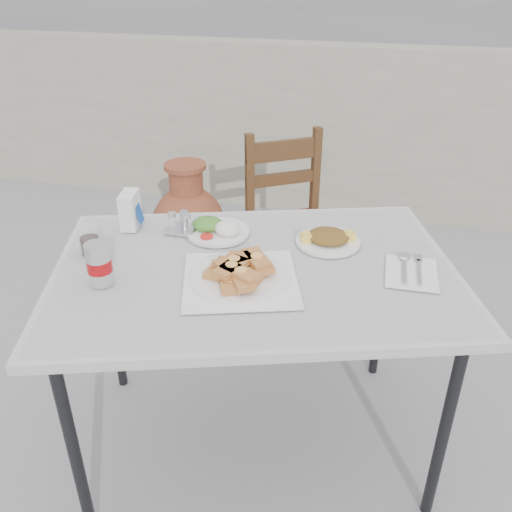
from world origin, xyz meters
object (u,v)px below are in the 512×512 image
(pide_plate, at_px, (240,271))
(chair, at_px, (292,226))
(salad_rice_plate, at_px, (217,228))
(soda_can, at_px, (99,264))
(condiment_caddy, at_px, (182,225))
(salad_chopped_plate, at_px, (328,238))
(cola_glass, at_px, (90,242))
(terracotta_urn, at_px, (189,232))
(cafe_table, at_px, (255,280))
(napkin_holder, at_px, (130,210))

(pide_plate, relative_size, chair, 0.48)
(salad_rice_plate, bearing_deg, soda_can, -120.04)
(condiment_caddy, bearing_deg, salad_chopped_plate, 4.79)
(cola_glass, bearing_deg, chair, 63.44)
(pide_plate, relative_size, condiment_caddy, 3.88)
(terracotta_urn, bearing_deg, cola_glass, -85.50)
(salad_rice_plate, height_order, chair, chair)
(soda_can, bearing_deg, cafe_table, 27.13)
(cola_glass, xyz_separation_m, condiment_caddy, (0.24, 0.24, -0.02))
(cola_glass, bearing_deg, salad_chopped_plate, 20.01)
(pide_plate, xyz_separation_m, condiment_caddy, (-0.31, 0.28, -0.01))
(soda_can, relative_size, chair, 0.15)
(pide_plate, relative_size, napkin_holder, 3.35)
(terracotta_urn, bearing_deg, napkin_holder, -81.64)
(salad_chopped_plate, relative_size, condiment_caddy, 1.96)
(chair, bearing_deg, condiment_caddy, -142.12)
(salad_rice_plate, distance_m, soda_can, 0.49)
(salad_chopped_plate, height_order, cola_glass, cola_glass)
(cafe_table, relative_size, terracotta_urn, 2.06)
(cafe_table, distance_m, soda_can, 0.51)
(cafe_table, xyz_separation_m, pide_plate, (-0.02, -0.10, 0.09))
(pide_plate, distance_m, condiment_caddy, 0.42)
(cafe_table, height_order, cola_glass, cola_glass)
(salad_rice_plate, bearing_deg, condiment_caddy, -173.01)
(soda_can, bearing_deg, napkin_holder, 102.86)
(cola_glass, distance_m, chair, 1.21)
(condiment_caddy, relative_size, terracotta_urn, 0.16)
(napkin_holder, bearing_deg, cola_glass, -111.43)
(salad_rice_plate, relative_size, soda_can, 1.68)
(cafe_table, height_order, chair, chair)
(salad_rice_plate, distance_m, terracotta_urn, 1.08)
(cafe_table, height_order, napkin_holder, napkin_holder)
(cafe_table, distance_m, pide_plate, 0.14)
(cafe_table, height_order, salad_chopped_plate, salad_chopped_plate)
(salad_chopped_plate, relative_size, soda_can, 1.66)
(salad_rice_plate, distance_m, napkin_holder, 0.34)
(salad_rice_plate, xyz_separation_m, napkin_holder, (-0.34, -0.02, 0.05))
(salad_rice_plate, distance_m, cola_glass, 0.46)
(salad_chopped_plate, height_order, condiment_caddy, condiment_caddy)
(soda_can, relative_size, terracotta_urn, 0.18)
(pide_plate, distance_m, chair, 1.13)
(salad_chopped_plate, xyz_separation_m, napkin_holder, (-0.75, -0.05, 0.05))
(pide_plate, distance_m, napkin_holder, 0.58)
(soda_can, height_order, chair, chair)
(condiment_caddy, relative_size, chair, 0.12)
(pide_plate, xyz_separation_m, salad_rice_plate, (-0.18, 0.30, -0.01))
(salad_rice_plate, bearing_deg, chair, 79.88)
(salad_rice_plate, xyz_separation_m, cola_glass, (-0.38, -0.26, 0.02))
(pide_plate, relative_size, cola_glass, 4.47)
(napkin_holder, bearing_deg, chair, 47.78)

